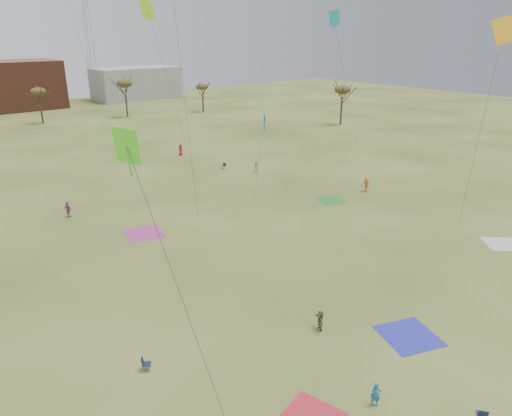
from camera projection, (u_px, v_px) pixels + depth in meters
ground at (367, 332)px, 32.02m from camera, size 260.00×260.00×0.00m
flyer_near_right at (376, 394)px, 25.54m from camera, size 0.62×0.62×1.45m
spectator_fore_c at (320, 320)px, 32.05m from camera, size 1.08×1.39×1.47m
flyer_mid_b at (366, 184)px, 59.75m from camera, size 1.14×1.40×1.89m
spectator_mid_d at (68, 209)px, 51.51m from camera, size 0.80×1.12×1.77m
spectator_mid_e at (256, 167)px, 67.58m from camera, size 0.98×1.01×1.64m
flyer_far_b at (181, 150)px, 77.04m from camera, size 1.07×0.93×1.85m
blanket_blue at (409, 336)px, 31.63m from camera, size 4.49×4.49×0.03m
blanket_cream at (503, 244)px, 45.18m from camera, size 4.53×4.53×0.03m
blanket_plum at (144, 234)px, 47.56m from camera, size 4.02×4.02×0.03m
blanket_olive at (331, 200)px, 56.85m from camera, size 3.90×3.90×0.03m
camp_chair_left at (147, 366)px, 28.40m from camera, size 0.73×0.71×0.87m
camp_chair_right at (224, 167)px, 69.72m from camera, size 0.67×0.64×0.87m
kites_aloft at (180, 8)px, 48.12m from camera, size 68.90×67.30×27.77m
tree_line at (11, 102)px, 85.42m from camera, size 117.44×49.32×8.91m
building_brick at (5, 86)px, 120.17m from camera, size 26.00×16.00×12.00m
building_grey at (136, 83)px, 139.84m from camera, size 24.00×12.00×9.00m
radio_tower at (88, 30)px, 133.86m from camera, size 1.51×1.72×41.00m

